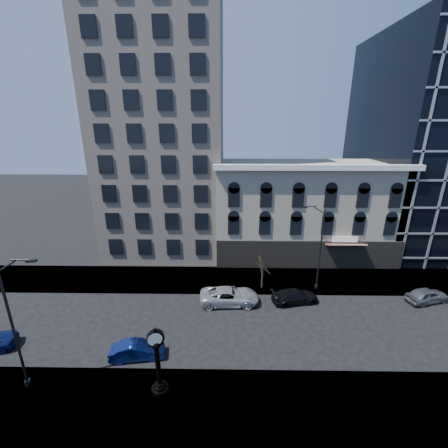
{
  "coord_description": "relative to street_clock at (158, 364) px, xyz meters",
  "views": [
    {
      "loc": [
        2.41,
        -21.84,
        16.73
      ],
      "look_at": [
        2.0,
        4.0,
        8.0
      ],
      "focal_mm": 24.0,
      "sensor_mm": 36.0,
      "label": 1
    }
  ],
  "objects": [
    {
      "name": "ground",
      "position": [
        2.0,
        6.86,
        -2.34
      ],
      "size": [
        160.0,
        160.0,
        0.0
      ],
      "primitive_type": "plane",
      "color": "black",
      "rests_on": "ground"
    },
    {
      "name": "sidewalk_far",
      "position": [
        2.0,
        14.86,
        -2.28
      ],
      "size": [
        160.0,
        6.0,
        0.12
      ],
      "primitive_type": "cube",
      "color": "gray",
      "rests_on": "ground"
    },
    {
      "name": "sidewalk_near",
      "position": [
        2.0,
        -1.14,
        -2.28
      ],
      "size": [
        160.0,
        6.0,
        0.12
      ],
      "primitive_type": "cube",
      "color": "gray",
      "rests_on": "ground"
    },
    {
      "name": "cream_tower",
      "position": [
        -4.11,
        25.75,
        16.98
      ],
      "size": [
        15.9,
        15.4,
        42.5
      ],
      "color": "beige",
      "rests_on": "ground"
    },
    {
      "name": "victorian_row",
      "position": [
        14.0,
        22.75,
        3.66
      ],
      "size": [
        22.6,
        11.19,
        12.5
      ],
      "color": "#9D9781",
      "rests_on": "ground"
    },
    {
      "name": "glass_office",
      "position": [
        34.0,
        27.77,
        11.66
      ],
      "size": [
        20.0,
        20.15,
        28.0
      ],
      "color": "black",
      "rests_on": "ground"
    },
    {
      "name": "street_clock",
      "position": [
        0.0,
        0.0,
        0.0
      ],
      "size": [
        1.11,
        1.11,
        4.91
      ],
      "rotation": [
        0.0,
        0.0,
        0.33
      ],
      "color": "black",
      "rests_on": "sidewalk_near"
    },
    {
      "name": "street_lamp_near",
      "position": [
        -8.25,
        0.43,
        4.86
      ],
      "size": [
        2.41,
        0.68,
        9.38
      ],
      "rotation": [
        0.0,
        0.0,
        0.17
      ],
      "color": "black",
      "rests_on": "sidewalk_near"
    },
    {
      "name": "street_lamp_far",
      "position": [
        13.09,
        13.19,
        4.7
      ],
      "size": [
        2.35,
        0.71,
        9.16
      ],
      "rotation": [
        0.0,
        0.0,
        2.95
      ],
      "color": "black",
      "rests_on": "sidewalk_far"
    },
    {
      "name": "bare_tree_far",
      "position": [
        8.0,
        13.17,
        0.93
      ],
      "size": [
        2.44,
        2.44,
        4.18
      ],
      "color": "black",
      "rests_on": "sidewalk_far"
    },
    {
      "name": "car_near_b",
      "position": [
        -2.35,
        3.05,
        -1.69
      ],
      "size": [
        4.13,
        1.96,
        1.31
      ],
      "primitive_type": "imported",
      "rotation": [
        0.0,
        0.0,
        1.72
      ],
      "color": "#0C194C",
      "rests_on": "ground"
    },
    {
      "name": "car_far_a",
      "position": [
        4.53,
        10.32,
        -1.55
      ],
      "size": [
        5.81,
        2.88,
        1.58
      ],
      "primitive_type": "imported",
      "rotation": [
        0.0,
        0.0,
        1.62
      ],
      "color": "#A5A8AD",
      "rests_on": "ground"
    },
    {
      "name": "car_far_b",
      "position": [
        10.95,
        10.57,
        -1.68
      ],
      "size": [
        4.85,
        2.75,
        1.33
      ],
      "primitive_type": "imported",
      "rotation": [
        0.0,
        0.0,
        1.78
      ],
      "color": "black",
      "rests_on": "ground"
    },
    {
      "name": "car_far_c",
      "position": [
        23.93,
        10.86,
        -1.62
      ],
      "size": [
        4.52,
        2.77,
        1.44
      ],
      "primitive_type": "imported",
      "rotation": [
        0.0,
        0.0,
        1.84
      ],
      "color": "#595B60",
      "rests_on": "ground"
    }
  ]
}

